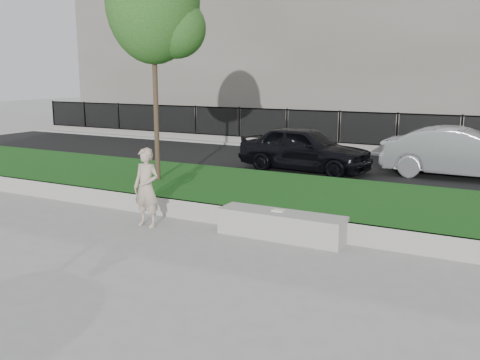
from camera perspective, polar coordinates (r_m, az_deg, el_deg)
The scene contains 13 objects.
ground at distance 10.33m, azimuth -7.35°, elevation -5.78°, with size 90.00×90.00×0.00m, color gray.
grass_bank at distance 12.74m, azimuth 0.48°, elevation -1.46°, with size 34.00×4.00×0.40m, color black.
grass_kerb at distance 11.10m, azimuth -4.26°, elevation -3.43°, with size 34.00×0.08×0.40m, color gray.
street at distance 17.74m, azimuth 8.79°, elevation 1.46°, with size 34.00×7.00×0.04m, color black.
far_pavement at distance 21.98m, azimuth 12.74°, elevation 3.31°, with size 34.00×3.00×0.12m, color gray.
iron_fence at distance 20.97m, azimuth 12.06°, elevation 4.30°, with size 32.00×0.30×1.50m.
building_facade at distance 28.66m, azimuth 17.12°, elevation 14.81°, with size 34.00×10.00×10.00m, color #625C56.
stone_bench at distance 10.00m, azimuth 4.41°, elevation -4.82°, with size 2.41×0.60×0.49m, color gray.
man at distance 10.76m, azimuth -9.96°, elevation -0.80°, with size 0.58×0.38×1.58m, color #B8A38D.
book at distance 10.00m, azimuth 4.09°, elevation -3.27°, with size 0.22×0.16×0.02m, color white.
young_tree at distance 13.42m, azimuth -8.89°, elevation 17.83°, with size 2.34×2.24×5.73m.
car_dark at distance 16.56m, azimuth 6.93°, elevation 3.33°, with size 1.65×4.11×1.40m, color black.
car_silver at distance 16.64m, azimuth 22.56°, elevation 2.66°, with size 1.53×4.38×1.44m, color #999AA1.
Camera 1 is at (5.79, -8.00, 3.02)m, focal length 40.00 mm.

